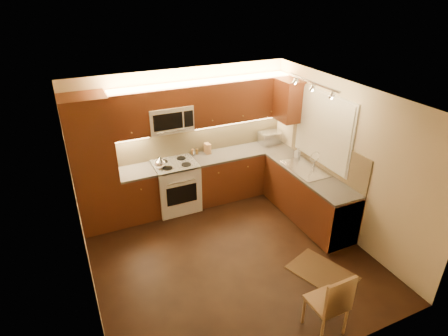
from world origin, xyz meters
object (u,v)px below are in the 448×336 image
toaster_oven (269,138)px  dining_chair (327,301)px  kettle (160,162)px  soap_bottle (297,153)px  microwave (169,118)px  sink (306,165)px  knife_block (207,148)px  stove (176,186)px

toaster_oven → dining_chair: bearing=-107.4°
kettle → soap_bottle: bearing=-22.7°
microwave → soap_bottle: 2.40m
sink → kettle: kettle is taller
kettle → knife_block: kettle is taller
sink → toaster_oven: size_ratio=2.18×
dining_chair → toaster_oven: bearing=69.0°
microwave → dining_chair: (0.76, -3.49, -1.26)m
kettle → soap_bottle: 2.49m
soap_bottle → microwave: bearing=137.9°
stove → kettle: bearing=-163.6°
toaster_oven → soap_bottle: size_ratio=2.12×
knife_block → dining_chair: bearing=-94.4°
microwave → toaster_oven: size_ratio=1.92×
soap_bottle → sink: bearing=-129.5°
stove → toaster_oven: (2.01, 0.11, 0.56)m
toaster_oven → dining_chair: 3.73m
stove → microwave: microwave is taller
stove → knife_block: (0.71, 0.19, 0.54)m
soap_bottle → dining_chair: bearing=-139.0°
microwave → kettle: bearing=-141.9°
toaster_oven → knife_block: 1.30m
knife_block → dining_chair: knife_block is taller
kettle → soap_bottle: kettle is taller
kettle → dining_chair: 3.48m
kettle → stove: bearing=7.1°
kettle → soap_bottle: size_ratio=1.19×
microwave → knife_block: bearing=4.5°
sink → kettle: bearing=155.3°
microwave → knife_block: size_ratio=3.89×
soap_bottle → kettle: bearing=144.7°
stove → sink: bearing=-29.4°
stove → knife_block: knife_block is taller
soap_bottle → dining_chair: (-1.39, -2.70, -0.53)m
sink → knife_block: knife_block is taller
sink → soap_bottle: (0.15, 0.47, 0.02)m
toaster_oven → dining_chair: size_ratio=0.43×
kettle → toaster_oven: (2.28, 0.19, -0.01)m
toaster_oven → sink: bearing=-88.0°
kettle → knife_block: bearing=6.1°
dining_chair → sink: bearing=59.8°
knife_block → microwave: bearing=179.3°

